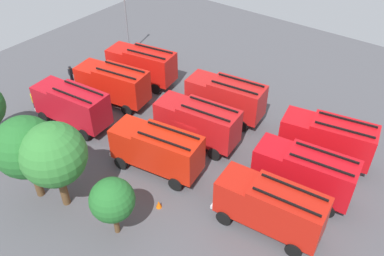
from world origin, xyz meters
TOP-DOWN VIEW (x-y plane):
  - ground_plane at (0.00, 0.00)m, footprint 56.26×56.26m
  - fire_truck_0 at (-9.75, -4.57)m, footprint 7.52×3.79m
  - fire_truck_1 at (-0.24, -4.68)m, footprint 7.44×3.46m
  - fire_truck_2 at (9.83, -4.60)m, footprint 7.51×3.72m
  - fire_truck_3 at (-9.91, -0.05)m, footprint 7.44×3.44m
  - fire_truck_4 at (-0.43, -0.19)m, footprint 7.43×3.42m
  - fire_truck_5 at (9.49, -0.24)m, footprint 7.51×3.71m
  - fire_truck_6 at (-9.53, 4.24)m, footprint 7.40×3.31m
  - fire_truck_7 at (-0.01, 4.38)m, footprint 7.50×3.67m
  - fire_truck_8 at (9.76, 4.40)m, footprint 7.41×3.34m
  - firefighter_0 at (2.74, -6.79)m, footprint 0.47×0.47m
  - firefighter_1 at (14.78, 5.11)m, footprint 0.48×0.38m
  - firefighter_2 at (16.00, -0.33)m, footprint 0.28×0.44m
  - firefighter_3 at (3.01, -2.46)m, footprint 0.32×0.46m
  - tree_0 at (-1.72, 10.53)m, footprint 2.90×2.90m
  - tree_1 at (2.98, 10.94)m, footprint 4.39×4.39m
  - tree_2 at (5.15, 11.54)m, footprint 4.31×4.31m
  - traffic_cone_0 at (10.64, 6.39)m, footprint 0.39×0.39m
  - traffic_cone_1 at (-2.56, 7.28)m, footprint 0.42×0.42m
  - lamppost at (15.60, -8.53)m, footprint 0.36×0.36m

SIDE VIEW (x-z plane):
  - ground_plane at x=0.00m, z-range 0.00..0.00m
  - traffic_cone_0 at x=10.64m, z-range 0.00..0.56m
  - traffic_cone_1 at x=-2.56m, z-range 0.00..0.60m
  - firefighter_1 at x=14.78m, z-range 0.09..1.74m
  - firefighter_3 at x=3.01m, z-range 0.09..1.75m
  - firefighter_2 at x=16.00m, z-range 0.10..1.76m
  - firefighter_0 at x=2.74m, z-range 0.12..1.90m
  - fire_truck_0 at x=-9.75m, z-range 0.21..4.09m
  - fire_truck_1 at x=-0.24m, z-range 0.21..4.09m
  - fire_truck_2 at x=9.83m, z-range 0.21..4.09m
  - fire_truck_3 at x=-9.91m, z-range 0.21..4.09m
  - fire_truck_4 at x=-0.43m, z-range 0.21..4.09m
  - fire_truck_5 at x=9.49m, z-range 0.21..4.09m
  - fire_truck_6 at x=-9.53m, z-range 0.21..4.09m
  - fire_truck_7 at x=-0.01m, z-range 0.21..4.09m
  - fire_truck_8 at x=9.76m, z-range 0.21..4.09m
  - tree_0 at x=-1.72m, z-range 0.78..5.28m
  - lamppost at x=15.60m, z-range 0.58..7.80m
  - tree_2 at x=5.15m, z-range 1.15..7.84m
  - tree_1 at x=2.98m, z-range 1.18..7.97m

